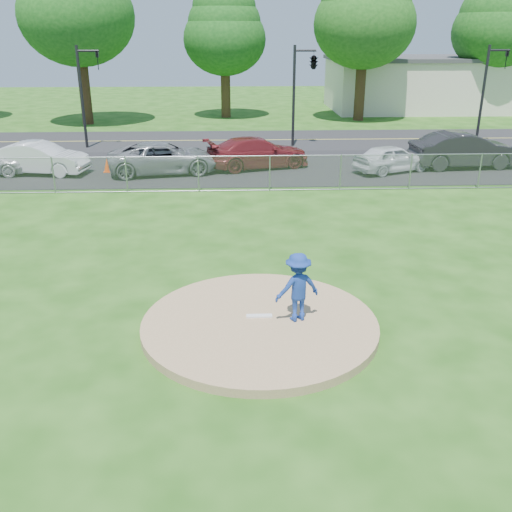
{
  "coord_description": "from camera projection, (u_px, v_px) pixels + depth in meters",
  "views": [
    {
      "loc": [
        -0.57,
        -11.53,
        6.39
      ],
      "look_at": [
        0.0,
        2.0,
        1.0
      ],
      "focal_mm": 40.0,
      "sensor_mm": 36.0,
      "label": 1
    }
  ],
  "objects": [
    {
      "name": "tree_far_right",
      "position": [
        498.0,
        20.0,
        43.74
      ],
      "size": [
        6.72,
        6.72,
        10.74
      ],
      "color": "#332312",
      "rests_on": "ground"
    },
    {
      "name": "parked_car_gray",
      "position": [
        164.0,
        158.0,
        26.98
      ],
      "size": [
        5.56,
        3.29,
        1.45
      ],
      "primitive_type": "imported",
      "rotation": [
        0.0,
        0.0,
        1.75
      ],
      "color": "gray",
      "rests_on": "parking_lot"
    },
    {
      "name": "parked_car_darkred",
      "position": [
        258.0,
        153.0,
        28.03
      ],
      "size": [
        5.52,
        3.5,
        1.49
      ],
      "primitive_type": "imported",
      "rotation": [
        0.0,
        0.0,
        1.87
      ],
      "color": "maroon",
      "rests_on": "parking_lot"
    },
    {
      "name": "commercial_building",
      "position": [
        427.0,
        83.0,
        48.18
      ],
      "size": [
        16.4,
        9.4,
        4.3
      ],
      "color": "beige",
      "rests_on": "ground"
    },
    {
      "name": "tree_right",
      "position": [
        365.0,
        10.0,
        40.31
      ],
      "size": [
        7.28,
        7.28,
        11.63
      ],
      "color": "#342213",
      "rests_on": "ground"
    },
    {
      "name": "traffic_signal_center",
      "position": [
        312.0,
        64.0,
        31.96
      ],
      "size": [
        1.42,
        2.48,
        5.6
      ],
      "color": "black",
      "rests_on": "ground"
    },
    {
      "name": "pitchers_mound",
      "position": [
        260.0,
        325.0,
        13.05
      ],
      "size": [
        5.4,
        5.4,
        0.2
      ],
      "primitive_type": "cylinder",
      "color": "#A38059",
      "rests_on": "ground"
    },
    {
      "name": "ground",
      "position": [
        247.0,
        204.0,
        22.37
      ],
      "size": [
        120.0,
        120.0,
        0.0
      ],
      "primitive_type": "plane",
      "color": "#1C4B10",
      "rests_on": "ground"
    },
    {
      "name": "traffic_cone",
      "position": [
        107.0,
        165.0,
        27.31
      ],
      "size": [
        0.34,
        0.34,
        0.65
      ],
      "primitive_type": "cone",
      "color": "#EB480C",
      "rests_on": "parking_lot"
    },
    {
      "name": "tree_center",
      "position": [
        224.0,
        28.0,
        42.22
      ],
      "size": [
        6.16,
        6.16,
        9.84
      ],
      "color": "#392614",
      "rests_on": "ground"
    },
    {
      "name": "parked_car_charcoal",
      "position": [
        464.0,
        150.0,
        28.05
      ],
      "size": [
        5.36,
        2.24,
        1.72
      ],
      "primitive_type": "imported",
      "rotation": [
        0.0,
        0.0,
        1.65
      ],
      "color": "black",
      "rests_on": "parking_lot"
    },
    {
      "name": "parked_car_pearl",
      "position": [
        392.0,
        158.0,
        27.23
      ],
      "size": [
        4.12,
        2.95,
        1.3
      ],
      "primitive_type": "imported",
      "rotation": [
        0.0,
        0.0,
        1.98
      ],
      "color": "silver",
      "rests_on": "parking_lot"
    },
    {
      "name": "street",
      "position": [
        241.0,
        140.0,
        35.37
      ],
      "size": [
        60.0,
        7.0,
        0.01
      ],
      "primitive_type": "cube",
      "color": "black",
      "rests_on": "ground"
    },
    {
      "name": "chain_link_fence",
      "position": [
        246.0,
        174.0,
        23.95
      ],
      "size": [
        40.0,
        0.06,
        1.5
      ],
      "primitive_type": "cube",
      "color": "gray",
      "rests_on": "ground"
    },
    {
      "name": "parking_lot",
      "position": [
        244.0,
        167.0,
        28.4
      ],
      "size": [
        50.0,
        8.0,
        0.01
      ],
      "primitive_type": "cube",
      "color": "black",
      "rests_on": "ground"
    },
    {
      "name": "tree_left",
      "position": [
        75.0,
        0.0,
        38.39
      ],
      "size": [
        7.84,
        7.84,
        12.53
      ],
      "color": "#332012",
      "rests_on": "ground"
    },
    {
      "name": "traffic_signal_left",
      "position": [
        85.0,
        88.0,
        31.92
      ],
      "size": [
        1.28,
        0.2,
        5.6
      ],
      "color": "black",
      "rests_on": "ground"
    },
    {
      "name": "pitcher",
      "position": [
        298.0,
        287.0,
        12.8
      ],
      "size": [
        1.18,
        0.9,
        1.61
      ],
      "primitive_type": "imported",
      "rotation": [
        0.0,
        0.0,
        3.47
      ],
      "color": "navy",
      "rests_on": "pitchers_mound"
    },
    {
      "name": "pitching_rubber",
      "position": [
        259.0,
        316.0,
        13.19
      ],
      "size": [
        0.6,
        0.15,
        0.04
      ],
      "primitive_type": "cube",
      "color": "white",
      "rests_on": "pitchers_mound"
    },
    {
      "name": "parked_car_white",
      "position": [
        39.0,
        158.0,
        26.82
      ],
      "size": [
        4.72,
        2.31,
        1.49
      ],
      "primitive_type": "imported",
      "rotation": [
        0.0,
        0.0,
        1.4
      ],
      "color": "silver",
      "rests_on": "parking_lot"
    },
    {
      "name": "traffic_signal_right",
      "position": [
        488.0,
        86.0,
        32.82
      ],
      "size": [
        1.28,
        0.2,
        5.6
      ],
      "color": "black",
      "rests_on": "ground"
    }
  ]
}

